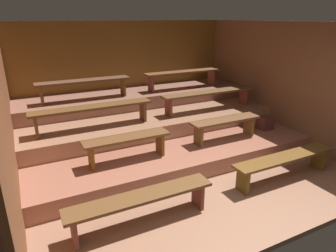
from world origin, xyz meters
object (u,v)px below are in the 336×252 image
(bench_middle_right, at_px, (209,95))
(bench_upper_left, at_px, (84,84))
(wooden_crate_lower, at_px, (265,123))
(bench_lower_left, at_px, (127,142))
(bench_lower_right, at_px, (225,124))
(bench_floor_left, at_px, (141,201))
(bench_floor_right, at_px, (285,160))
(bench_middle_left, at_px, (93,110))
(bench_upper_right, at_px, (183,74))

(bench_middle_right, distance_m, bench_upper_left, 2.71)
(bench_middle_right, distance_m, wooden_crate_lower, 1.35)
(bench_lower_left, xyz_separation_m, bench_lower_right, (2.00, 0.00, 0.00))
(bench_lower_left, height_order, bench_lower_right, same)
(bench_floor_left, distance_m, bench_middle_right, 3.48)
(bench_lower_right, height_order, bench_middle_right, bench_middle_right)
(bench_floor_right, relative_size, bench_lower_left, 1.36)
(bench_lower_left, relative_size, bench_middle_left, 0.65)
(bench_lower_left, distance_m, bench_middle_left, 1.10)
(bench_lower_left, height_order, wooden_crate_lower, bench_lower_left)
(bench_lower_left, xyz_separation_m, bench_upper_right, (2.20, 2.04, 0.61))
(bench_middle_left, relative_size, bench_upper_right, 1.14)
(wooden_crate_lower, bearing_deg, bench_upper_left, 149.88)
(bench_middle_left, distance_m, bench_middle_right, 2.57)
(bench_floor_right, relative_size, bench_lower_right, 1.36)
(bench_lower_left, relative_size, bench_upper_right, 0.74)
(bench_lower_right, relative_size, bench_upper_left, 0.74)
(bench_floor_right, xyz_separation_m, bench_middle_right, (0.02, 2.29, 0.60))
(bench_upper_left, xyz_separation_m, bench_upper_right, (2.40, 0.00, 0.00))
(bench_upper_left, bearing_deg, bench_middle_right, -22.36)
(bench_middle_left, bearing_deg, bench_upper_right, 22.36)
(bench_floor_left, xyz_separation_m, bench_lower_right, (2.27, 1.27, 0.28))
(bench_middle_right, xyz_separation_m, bench_upper_right, (-0.09, 1.02, 0.29))
(bench_middle_right, distance_m, bench_upper_right, 1.07)
(bench_upper_right, bearing_deg, bench_lower_right, -95.68)
(bench_upper_right, bearing_deg, bench_floor_left, -126.70)
(bench_floor_left, bearing_deg, wooden_crate_lower, 21.96)
(bench_floor_left, bearing_deg, bench_middle_left, 90.45)
(bench_middle_left, distance_m, wooden_crate_lower, 3.59)
(bench_lower_right, height_order, bench_middle_left, bench_middle_left)
(bench_middle_left, bearing_deg, bench_lower_right, -24.00)
(bench_floor_left, relative_size, bench_middle_left, 0.88)
(bench_middle_left, relative_size, bench_middle_right, 1.00)
(bench_lower_right, distance_m, bench_middle_left, 2.52)
(bench_floor_left, relative_size, bench_lower_right, 1.36)
(bench_lower_left, relative_size, bench_lower_right, 1.00)
(bench_floor_left, distance_m, bench_middle_left, 2.37)
(bench_lower_right, relative_size, wooden_crate_lower, 5.37)
(bench_floor_left, xyz_separation_m, bench_floor_right, (2.54, 0.00, 0.00))
(bench_lower_left, bearing_deg, bench_middle_right, 24.00)
(bench_floor_left, height_order, wooden_crate_lower, wooden_crate_lower)
(bench_upper_left, bearing_deg, bench_middle_left, -94.84)
(bench_lower_left, bearing_deg, bench_floor_right, -29.31)
(bench_floor_left, relative_size, bench_middle_right, 0.88)
(bench_upper_left, bearing_deg, bench_lower_right, -42.88)
(bench_floor_left, relative_size, bench_floor_right, 1.00)
(bench_upper_left, bearing_deg, wooden_crate_lower, -30.12)
(bench_upper_right, bearing_deg, wooden_crate_lower, -64.11)
(bench_middle_left, bearing_deg, bench_floor_left, -89.55)
(bench_lower_right, bearing_deg, bench_upper_left, 137.12)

